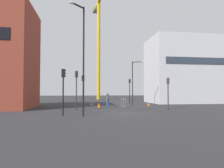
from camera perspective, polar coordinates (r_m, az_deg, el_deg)
The scene contains 16 objects.
ground at distance 19.05m, azimuth 2.81°, elevation -8.31°, with size 160.00×160.00×0.00m, color #28282B.
office_block at distance 38.97m, azimuth 20.26°, elevation 3.56°, with size 13.32×8.24×11.61m.
construction_crane at distance 52.78m, azimuth -3.75°, elevation 14.33°, with size 2.79×18.69×25.77m.
streetlamp_tall at distance 16.83m, azimuth -8.45°, elevation 8.65°, with size 1.24×1.15×9.10m.
streetlamp_short at distance 29.62m, azimuth 6.27°, elevation 1.40°, with size 1.66×0.83×6.46m.
traffic_light_far at distance 25.41m, azimuth -8.26°, elevation -0.59°, with size 0.37×0.36×4.05m.
traffic_light_corner at distance 34.24m, azimuth 5.04°, elevation -0.88°, with size 0.28×0.38×4.15m.
traffic_light_verge at distance 22.12m, azimuth -10.09°, elevation -0.02°, with size 0.34×0.39×4.27m.
traffic_light_crosswalk at distance 23.60m, azimuth 15.64°, elevation -1.10°, with size 0.36×0.38×3.60m.
traffic_light_island at distance 17.41m, azimuth -13.68°, elevation -0.09°, with size 0.39×0.30×3.95m.
pedestrian_walking at distance 26.71m, azimuth -1.26°, elevation -4.29°, with size 0.34×0.34×1.78m.
pedestrian_waiting at distance 28.28m, azimuth -1.23°, elevation -4.12°, with size 0.34×0.34×1.81m.
safety_barrier_right_run at distance 28.89m, azimuth -5.80°, elevation -5.05°, with size 0.24×1.99×1.08m.
safety_barrier_front at distance 26.13m, azimuth 3.27°, elevation -5.38°, with size 0.28×2.27×1.08m.
traffic_cone_striped at distance 28.35m, azimuth 10.36°, elevation -5.78°, with size 0.48×0.48×0.48m.
traffic_cone_by_barrier at distance 25.38m, azimuth -3.73°, elevation -6.15°, with size 0.56×0.56×0.57m.
Camera 1 is at (-3.66, -18.58, 2.07)m, focal length 32.17 mm.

